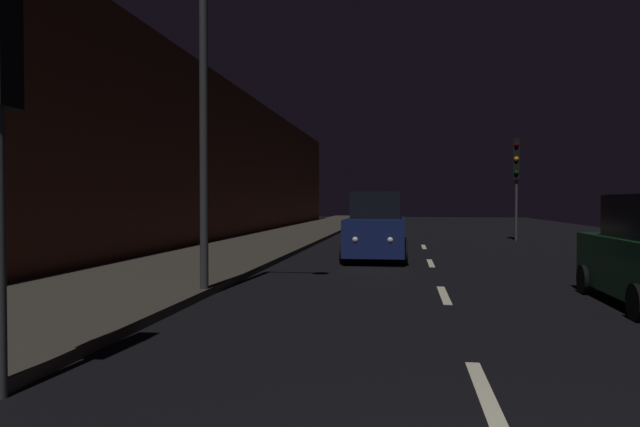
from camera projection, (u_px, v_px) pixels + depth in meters
ground at (421, 241)px, 26.77m from camera, size 25.76×84.00×0.02m
sidewalk_left at (279, 238)px, 27.73m from camera, size 4.40×84.00×0.15m
building_facade_left at (201, 156)px, 24.57m from camera, size 0.80×63.00×7.45m
lane_centerline at (436, 275)px, 14.38m from camera, size 0.16×20.30×0.01m
traffic_light_far_right at (517, 167)px, 27.09m from camera, size 0.37×0.48×4.75m
streetlamp_overhead at (227, 50)px, 11.07m from camera, size 1.70×0.44×7.09m
car_approaching_headlights at (376, 229)px, 18.30m from camera, size 1.95×4.23×2.13m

